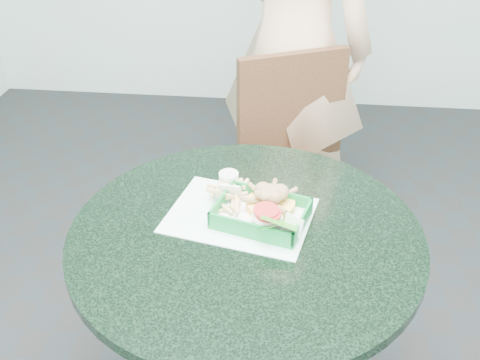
# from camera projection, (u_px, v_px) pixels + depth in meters

# --- Properties ---
(cafe_table) EXTENTS (0.93, 0.93, 0.75)m
(cafe_table) POSITION_uv_depth(u_px,v_px,m) (245.00, 284.00, 1.56)
(cafe_table) COLOR #2B2B30
(cafe_table) RESTS_ON floor
(dining_chair) EXTENTS (0.45, 0.45, 0.93)m
(dining_chair) POSITION_uv_depth(u_px,v_px,m) (289.00, 158.00, 2.24)
(dining_chair) COLOR #331C10
(dining_chair) RESTS_ON floor
(placemat) EXTENTS (0.43, 0.36, 0.00)m
(placemat) POSITION_uv_depth(u_px,v_px,m) (240.00, 221.00, 1.53)
(placemat) COLOR silver
(placemat) RESTS_ON cafe_table
(food_basket) EXTENTS (0.23, 0.17, 0.05)m
(food_basket) POSITION_uv_depth(u_px,v_px,m) (261.00, 222.00, 1.50)
(food_basket) COLOR #0E7D33
(food_basket) RESTS_ON placemat
(crab_sandwich) EXTENTS (0.13, 0.13, 0.08)m
(crab_sandwich) POSITION_uv_depth(u_px,v_px,m) (266.00, 202.00, 1.52)
(crab_sandwich) COLOR #EDB84C
(crab_sandwich) RESTS_ON food_basket
(fries_pile) EXTENTS (0.14, 0.14, 0.04)m
(fries_pile) POSITION_uv_depth(u_px,v_px,m) (222.00, 206.00, 1.53)
(fries_pile) COLOR #D5B874
(fries_pile) RESTS_ON food_basket
(sauce_ramekin) EXTENTS (0.06, 0.06, 0.03)m
(sauce_ramekin) POSITION_uv_depth(u_px,v_px,m) (216.00, 189.00, 1.57)
(sauce_ramekin) COLOR white
(sauce_ramekin) RESTS_ON food_basket
(garnish_cup) EXTENTS (0.12, 0.12, 0.05)m
(garnish_cup) POSITION_uv_depth(u_px,v_px,m) (273.00, 224.00, 1.45)
(garnish_cup) COLOR silver
(garnish_cup) RESTS_ON food_basket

